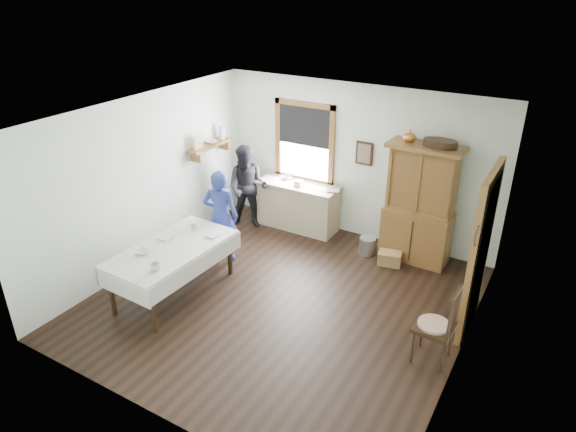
{
  "coord_description": "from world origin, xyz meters",
  "views": [
    {
      "loc": [
        3.21,
        -5.28,
        4.35
      ],
      "look_at": [
        -0.07,
        0.3,
        1.23
      ],
      "focal_mm": 32.0,
      "sensor_mm": 36.0,
      "label": 1
    }
  ],
  "objects_px": {
    "spindle_chair": "(435,324)",
    "woman_blue": "(221,219)",
    "china_hutch": "(419,205)",
    "pail": "(367,246)",
    "wicker_basket": "(390,258)",
    "figure_dark": "(248,190)",
    "dining_table": "(174,270)",
    "work_counter": "(298,206)"
  },
  "relations": [
    {
      "from": "figure_dark",
      "to": "pail",
      "type": "bearing_deg",
      "value": -13.29
    },
    {
      "from": "pail",
      "to": "wicker_basket",
      "type": "relative_size",
      "value": 0.79
    },
    {
      "from": "wicker_basket",
      "to": "woman_blue",
      "type": "xyz_separation_m",
      "value": [
        -2.45,
        -1.22,
        0.61
      ]
    },
    {
      "from": "wicker_basket",
      "to": "figure_dark",
      "type": "distance_m",
      "value": 2.83
    },
    {
      "from": "work_counter",
      "to": "woman_blue",
      "type": "bearing_deg",
      "value": -107.37
    },
    {
      "from": "china_hutch",
      "to": "pail",
      "type": "bearing_deg",
      "value": -160.54
    },
    {
      "from": "work_counter",
      "to": "wicker_basket",
      "type": "height_order",
      "value": "work_counter"
    },
    {
      "from": "work_counter",
      "to": "wicker_basket",
      "type": "bearing_deg",
      "value": -12.01
    },
    {
      "from": "wicker_basket",
      "to": "figure_dark",
      "type": "height_order",
      "value": "figure_dark"
    },
    {
      "from": "spindle_chair",
      "to": "wicker_basket",
      "type": "height_order",
      "value": "spindle_chair"
    },
    {
      "from": "wicker_basket",
      "to": "dining_table",
      "type": "bearing_deg",
      "value": -135.71
    },
    {
      "from": "work_counter",
      "to": "figure_dark",
      "type": "bearing_deg",
      "value": -153.21
    },
    {
      "from": "china_hutch",
      "to": "woman_blue",
      "type": "bearing_deg",
      "value": -148.26
    },
    {
      "from": "dining_table",
      "to": "wicker_basket",
      "type": "xyz_separation_m",
      "value": [
        2.45,
        2.39,
        -0.28
      ]
    },
    {
      "from": "work_counter",
      "to": "spindle_chair",
      "type": "distance_m",
      "value": 3.93
    },
    {
      "from": "pail",
      "to": "wicker_basket",
      "type": "xyz_separation_m",
      "value": [
        0.45,
        -0.14,
        -0.04
      ]
    },
    {
      "from": "woman_blue",
      "to": "figure_dark",
      "type": "height_order",
      "value": "same"
    },
    {
      "from": "pail",
      "to": "wicker_basket",
      "type": "distance_m",
      "value": 0.47
    },
    {
      "from": "woman_blue",
      "to": "figure_dark",
      "type": "distance_m",
      "value": 1.25
    },
    {
      "from": "work_counter",
      "to": "spindle_chair",
      "type": "relative_size",
      "value": 1.43
    },
    {
      "from": "pail",
      "to": "woman_blue",
      "type": "height_order",
      "value": "woman_blue"
    },
    {
      "from": "spindle_chair",
      "to": "dining_table",
      "type": "bearing_deg",
      "value": -169.43
    },
    {
      "from": "wicker_basket",
      "to": "pail",
      "type": "bearing_deg",
      "value": 162.65
    },
    {
      "from": "dining_table",
      "to": "spindle_chair",
      "type": "relative_size",
      "value": 1.81
    },
    {
      "from": "china_hutch",
      "to": "woman_blue",
      "type": "height_order",
      "value": "china_hutch"
    },
    {
      "from": "pail",
      "to": "figure_dark",
      "type": "xyz_separation_m",
      "value": [
        -2.31,
        -0.15,
        0.57
      ]
    },
    {
      "from": "dining_table",
      "to": "china_hutch",
      "type": "bearing_deg",
      "value": 45.45
    },
    {
      "from": "dining_table",
      "to": "figure_dark",
      "type": "bearing_deg",
      "value": 97.61
    },
    {
      "from": "china_hutch",
      "to": "figure_dark",
      "type": "relative_size",
      "value": 1.36
    },
    {
      "from": "china_hutch",
      "to": "dining_table",
      "type": "distance_m",
      "value": 3.93
    },
    {
      "from": "pail",
      "to": "woman_blue",
      "type": "distance_m",
      "value": 2.48
    },
    {
      "from": "work_counter",
      "to": "wicker_basket",
      "type": "distance_m",
      "value": 2.01
    },
    {
      "from": "china_hutch",
      "to": "pail",
      "type": "distance_m",
      "value": 1.13
    },
    {
      "from": "china_hutch",
      "to": "figure_dark",
      "type": "distance_m",
      "value": 3.08
    },
    {
      "from": "woman_blue",
      "to": "dining_table",
      "type": "bearing_deg",
      "value": 69.1
    },
    {
      "from": "spindle_chair",
      "to": "figure_dark",
      "type": "height_order",
      "value": "figure_dark"
    },
    {
      "from": "spindle_chair",
      "to": "wicker_basket",
      "type": "bearing_deg",
      "value": 125.93
    },
    {
      "from": "figure_dark",
      "to": "wicker_basket",
      "type": "bearing_deg",
      "value": -16.81
    },
    {
      "from": "spindle_chair",
      "to": "woman_blue",
      "type": "height_order",
      "value": "woman_blue"
    },
    {
      "from": "work_counter",
      "to": "pail",
      "type": "relative_size",
      "value": 5.2
    },
    {
      "from": "spindle_chair",
      "to": "work_counter",
      "type": "bearing_deg",
      "value": 147.0
    },
    {
      "from": "spindle_chair",
      "to": "woman_blue",
      "type": "xyz_separation_m",
      "value": [
        -3.68,
        0.68,
        0.19
      ]
    }
  ]
}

